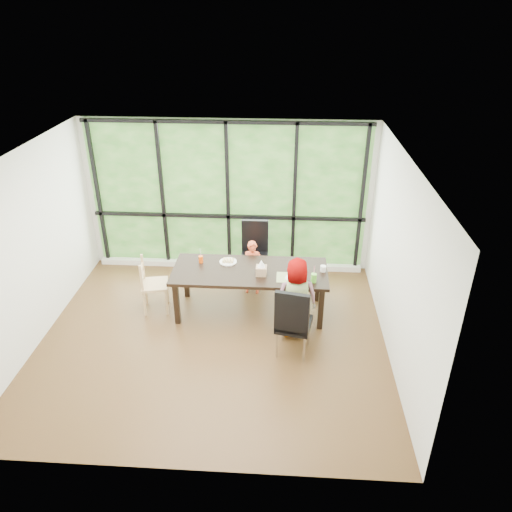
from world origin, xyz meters
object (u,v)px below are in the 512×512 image
at_px(chair_window_leather, 255,254).
at_px(plate_far, 228,262).
at_px(tissue_box, 261,271).
at_px(child_older, 296,298).
at_px(plate_near, 294,278).
at_px(orange_cup, 201,259).
at_px(white_mug, 323,269).
at_px(chair_interior_leather, 294,320).
at_px(green_cup, 314,278).
at_px(child_toddler, 253,267).
at_px(chair_end_beech, 155,284).
at_px(dining_table, 250,291).

distance_m(chair_window_leather, plate_far, 0.83).
bearing_deg(tissue_box, child_older, -38.99).
relative_size(plate_far, plate_near, 1.02).
relative_size(orange_cup, white_mug, 1.22).
distance_m(chair_interior_leather, child_older, 0.42).
bearing_deg(tissue_box, white_mug, 9.83).
relative_size(child_older, plate_near, 4.64).
bearing_deg(green_cup, child_toddler, 137.78).
bearing_deg(chair_window_leather, chair_end_beech, -148.44).
relative_size(dining_table, plate_far, 8.67).
height_order(chair_window_leather, child_toddler, chair_window_leather).
relative_size(chair_window_leather, child_older, 0.87).
relative_size(chair_window_leather, chair_interior_leather, 1.00).
bearing_deg(white_mug, chair_window_leather, 140.75).
xyz_separation_m(chair_window_leather, plate_near, (0.67, -1.15, 0.22)).
xyz_separation_m(chair_window_leather, child_toddler, (-0.01, -0.36, -0.07)).
xyz_separation_m(child_older, orange_cup, (-1.48, 0.74, 0.19)).
xyz_separation_m(orange_cup, green_cup, (1.74, -0.48, 0.01)).
height_order(chair_window_leather, plate_near, chair_window_leather).
height_order(orange_cup, green_cup, green_cup).
bearing_deg(orange_cup, green_cup, -15.47).
distance_m(dining_table, green_cup, 1.09).
distance_m(child_toddler, plate_far, 0.58).
bearing_deg(orange_cup, chair_end_beech, -162.78).
distance_m(chair_interior_leather, orange_cup, 1.88).
bearing_deg(plate_near, chair_interior_leather, -89.97).
relative_size(chair_window_leather, white_mug, 12.01).
bearing_deg(green_cup, tissue_box, 168.21).
distance_m(plate_near, tissue_box, 0.51).
xyz_separation_m(dining_table, chair_end_beech, (-1.50, -0.02, 0.08)).
bearing_deg(chair_window_leather, green_cup, -53.37).
xyz_separation_m(dining_table, chair_window_leather, (0.01, 0.94, 0.17)).
xyz_separation_m(dining_table, plate_far, (-0.36, 0.22, 0.38)).
xyz_separation_m(dining_table, child_toddler, (0.00, 0.58, 0.09)).
bearing_deg(chair_end_beech, plate_near, -106.49).
height_order(chair_window_leather, orange_cup, chair_window_leather).
relative_size(child_toddler, child_older, 0.76).
distance_m(plate_near, white_mug, 0.51).
bearing_deg(plate_near, dining_table, 162.24).
height_order(chair_end_beech, tissue_box, chair_end_beech).
xyz_separation_m(dining_table, child_older, (0.70, -0.54, 0.24)).
bearing_deg(child_toddler, chair_window_leather, 91.35).
bearing_deg(plate_near, child_older, -85.87).
distance_m(chair_end_beech, white_mug, 2.63).
relative_size(dining_table, plate_near, 8.85).
bearing_deg(plate_far, orange_cup, -176.14).
bearing_deg(chair_end_beech, green_cup, -107.52).
height_order(chair_end_beech, orange_cup, chair_end_beech).
xyz_separation_m(plate_near, orange_cup, (-1.46, 0.41, 0.05)).
distance_m(chair_window_leather, green_cup, 1.57).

